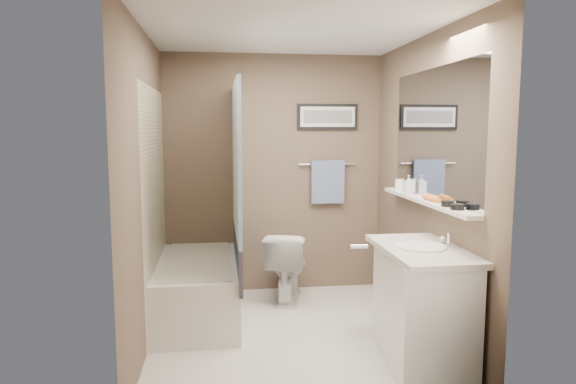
{
  "coord_description": "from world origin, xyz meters",
  "views": [
    {
      "loc": [
        -0.55,
        -3.92,
        1.65
      ],
      "look_at": [
        0.0,
        0.15,
        1.15
      ],
      "focal_mm": 32.0,
      "sensor_mm": 36.0,
      "label": 1
    }
  ],
  "objects": [
    {
      "name": "ground",
      "position": [
        0.0,
        0.0,
        0.0
      ],
      "size": [
        2.5,
        2.5,
        0.0
      ],
      "primitive_type": "plane",
      "color": "silver",
      "rests_on": "ground"
    },
    {
      "name": "ceiling",
      "position": [
        0.0,
        0.0,
        2.38
      ],
      "size": [
        2.2,
        2.5,
        0.04
      ],
      "primitive_type": "cube",
      "color": "silver",
      "rests_on": "wall_back"
    },
    {
      "name": "wall_back",
      "position": [
        0.0,
        1.23,
        1.2
      ],
      "size": [
        2.2,
        0.04,
        2.4
      ],
      "primitive_type": "cube",
      "color": "brown",
      "rests_on": "ground"
    },
    {
      "name": "wall_front",
      "position": [
        0.0,
        -1.23,
        1.2
      ],
      "size": [
        2.2,
        0.04,
        2.4
      ],
      "primitive_type": "cube",
      "color": "brown",
      "rests_on": "ground"
    },
    {
      "name": "wall_left",
      "position": [
        -1.08,
        0.0,
        1.2
      ],
      "size": [
        0.04,
        2.5,
        2.4
      ],
      "primitive_type": "cube",
      "color": "brown",
      "rests_on": "ground"
    },
    {
      "name": "wall_right",
      "position": [
        1.08,
        0.0,
        1.2
      ],
      "size": [
        0.04,
        2.5,
        2.4
      ],
      "primitive_type": "cube",
      "color": "brown",
      "rests_on": "ground"
    },
    {
      "name": "tile_surround",
      "position": [
        -1.09,
        0.5,
        1.0
      ],
      "size": [
        0.02,
        1.55,
        2.0
      ],
      "primitive_type": "cube",
      "color": "beige",
      "rests_on": "wall_left"
    },
    {
      "name": "curtain_rod",
      "position": [
        -0.4,
        0.5,
        2.05
      ],
      "size": [
        0.02,
        1.55,
        0.02
      ],
      "primitive_type": "cylinder",
      "rotation": [
        1.57,
        0.0,
        0.0
      ],
      "color": "silver",
      "rests_on": "wall_left"
    },
    {
      "name": "curtain_upper",
      "position": [
        -0.4,
        0.5,
        1.4
      ],
      "size": [
        0.03,
        1.45,
        1.28
      ],
      "primitive_type": "cube",
      "color": "silver",
      "rests_on": "curtain_rod"
    },
    {
      "name": "curtain_lower",
      "position": [
        -0.4,
        0.5,
        0.58
      ],
      "size": [
        0.03,
        1.45,
        0.36
      ],
      "primitive_type": "cube",
      "color": "#28384B",
      "rests_on": "curtain_rod"
    },
    {
      "name": "mirror",
      "position": [
        1.09,
        -0.15,
        1.62
      ],
      "size": [
        0.02,
        1.6,
        1.0
      ],
      "primitive_type": "cube",
      "color": "silver",
      "rests_on": "wall_right"
    },
    {
      "name": "shelf",
      "position": [
        1.04,
        -0.15,
        1.1
      ],
      "size": [
        0.12,
        1.6,
        0.03
      ],
      "primitive_type": "cube",
      "color": "silver",
      "rests_on": "wall_right"
    },
    {
      "name": "towel_bar",
      "position": [
        0.55,
        1.22,
        1.3
      ],
      "size": [
        0.6,
        0.02,
        0.02
      ],
      "primitive_type": "cylinder",
      "rotation": [
        0.0,
        1.57,
        0.0
      ],
      "color": "silver",
      "rests_on": "wall_back"
    },
    {
      "name": "towel",
      "position": [
        0.55,
        1.2,
        1.12
      ],
      "size": [
        0.34,
        0.05,
        0.44
      ],
      "primitive_type": "cube",
      "color": "#8CA2CC",
      "rests_on": "towel_bar"
    },
    {
      "name": "art_frame",
      "position": [
        0.55,
        1.23,
        1.78
      ],
      "size": [
        0.62,
        0.02,
        0.26
      ],
      "primitive_type": "cube",
      "color": "black",
      "rests_on": "wall_back"
    },
    {
      "name": "art_mat",
      "position": [
        0.55,
        1.22,
        1.78
      ],
      "size": [
        0.56,
        0.0,
        0.2
      ],
      "primitive_type": "cube",
      "color": "white",
      "rests_on": "art_frame"
    },
    {
      "name": "art_image",
      "position": [
        0.55,
        1.22,
        1.78
      ],
      "size": [
        0.5,
        0.0,
        0.13
      ],
      "primitive_type": "cube",
      "color": "#595959",
      "rests_on": "art_mat"
    },
    {
      "name": "door",
      "position": [
        0.55,
        -1.24,
        1.0
      ],
      "size": [
        0.8,
        0.02,
        2.0
      ],
      "primitive_type": "cube",
      "color": "silver",
      "rests_on": "wall_front"
    },
    {
      "name": "door_handle",
      "position": [
        0.22,
        -1.19,
        1.0
      ],
      "size": [
        0.1,
        0.02,
        0.02
      ],
      "primitive_type": "cylinder",
      "rotation": [
        0.0,
        1.57,
        0.0
      ],
      "color": "silver",
      "rests_on": "door"
    },
    {
      "name": "bathtub",
      "position": [
        -0.75,
        0.57,
        0.25
      ],
      "size": [
        0.7,
        1.5,
        0.5
      ],
      "primitive_type": "cube",
      "rotation": [
        0.0,
        0.0,
        0.0
      ],
      "color": "silver",
      "rests_on": "ground"
    },
    {
      "name": "tub_rim",
      "position": [
        -0.75,
        0.57,
        0.5
      ],
      "size": [
        0.56,
        1.36,
        0.02
      ],
      "primitive_type": "cube",
      "color": "beige",
      "rests_on": "bathtub"
    },
    {
      "name": "toilet",
      "position": [
        0.09,
        0.89,
        0.34
      ],
      "size": [
        0.53,
        0.74,
        0.68
      ],
      "primitive_type": "imported",
      "rotation": [
        0.0,
        0.0,
        2.9
      ],
      "color": "white",
      "rests_on": "ground"
    },
    {
      "name": "vanity",
      "position": [
        0.85,
        -0.6,
        0.4
      ],
      "size": [
        0.57,
        0.94,
        0.8
      ],
      "primitive_type": "cube",
      "rotation": [
        0.0,
        0.0,
        -0.08
      ],
      "color": "silver",
      "rests_on": "ground"
    },
    {
      "name": "countertop",
      "position": [
        0.84,
        -0.6,
        0.82
      ],
      "size": [
        0.54,
        0.96,
        0.04
      ],
      "primitive_type": "cube",
      "color": "beige",
      "rests_on": "vanity"
    },
    {
      "name": "sink_basin",
      "position": [
        0.83,
        -0.6,
        0.85
      ],
      "size": [
        0.34,
        0.34,
        0.01
      ],
      "primitive_type": "cylinder",
      "color": "white",
      "rests_on": "countertop"
    },
    {
      "name": "faucet_spout",
      "position": [
        1.03,
        -0.6,
        0.89
      ],
      "size": [
        0.02,
        0.02,
        0.1
      ],
      "primitive_type": "cylinder",
      "color": "silver",
      "rests_on": "countertop"
    },
    {
      "name": "faucet_knob",
      "position": [
        1.03,
        -0.5,
        0.87
      ],
      "size": [
        0.05,
        0.05,
        0.05
      ],
      "primitive_type": "sphere",
      "color": "white",
      "rests_on": "countertop"
    },
    {
      "name": "candle_bowl_near",
      "position": [
        1.04,
        -0.7,
        1.14
      ],
      "size": [
        0.09,
        0.09,
        0.04
      ],
      "primitive_type": "cylinder",
      "color": "black",
      "rests_on": "shelf"
    },
    {
      "name": "candle_bowl_far",
      "position": [
        1.04,
        -0.55,
        1.14
      ],
      "size": [
        0.09,
        0.09,
        0.04
      ],
      "primitive_type": "cylinder",
      "color": "black",
      "rests_on": "shelf"
    },
    {
      "name": "hair_brush_front",
      "position": [
        1.04,
        -0.28,
        1.14
      ],
      "size": [
        0.06,
        0.22,
        0.04
      ],
      "primitive_type": "cylinder",
      "rotation": [
        1.57,
        0.0,
        0.11
      ],
      "color": "orange",
      "rests_on": "shelf"
    },
    {
      "name": "pink_comb",
      "position": [
        1.04,
        0.02,
        1.12
      ],
      "size": [
        0.04,
        0.16,
        0.01
      ],
      "primitive_type": "cube",
      "rotation": [
        0.0,
        0.0,
        -0.09
      ],
      "color": "#EF92C5",
      "rests_on": "shelf"
    },
    {
      "name": "glass_jar",
      "position": [
        1.04,
        0.43,
        1.17
      ],
      "size": [
        0.08,
        0.08,
        0.1
      ],
      "primitive_type": "cylinder",
      "color": "white",
      "rests_on": "shelf"
    },
    {
      "name": "soap_bottle",
      "position": [
        1.04,
        0.21,
        1.19
      ],
      "size": [
        0.08,
        0.08,
        0.16
      ],
      "primitive_type": "imported",
      "rotation": [
        0.0,
        0.0,
        -0.08
      ],
      "color": "#999999",
      "rests_on": "shelf"
    }
  ]
}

